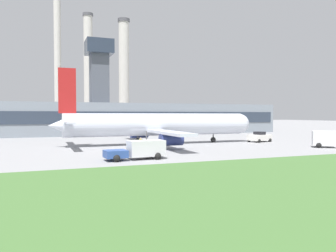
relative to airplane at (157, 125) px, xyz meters
The scene contains 10 objects.
ground_plane 4.67m from the airplane, 156.59° to the right, with size 400.00×400.00×0.00m, color gray.
terminal_building 28.23m from the airplane, 96.84° to the left, with size 86.71×10.81×21.36m.
smokestack_left 65.24m from the airplane, 100.68° to the left, with size 2.47×2.47×43.10m.
smokestack_right 61.67m from the airplane, 92.32° to the left, with size 3.23×3.23×36.66m.
smokestack_far 62.15m from the airplane, 81.28° to the left, with size 3.91×3.91×36.14m.
airplane is the anchor object (origin of this frame).
pushback_tug 17.66m from the airplane, ahead, with size 4.35×3.27×1.71m.
baggage_truck 24.39m from the airplane, 33.36° to the right, with size 5.03×4.61×2.27m.
fuel_truck 17.17m from the airplane, 115.10° to the right, with size 6.18×2.78×1.90m.
ground_crew_person 11.34m from the airplane, 119.18° to the right, with size 0.53×0.53×1.79m.
Camera 1 is at (-13.04, -45.72, 4.48)m, focal length 35.00 mm.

